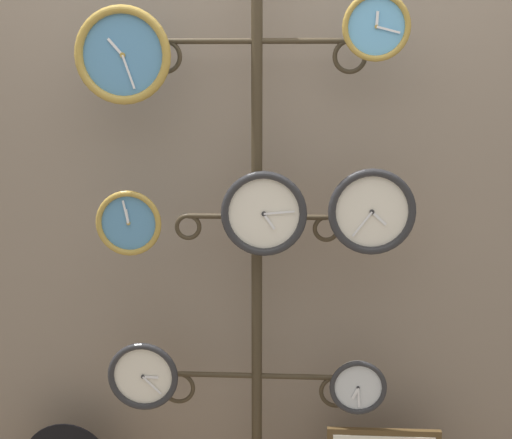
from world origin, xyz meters
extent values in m
cube|color=gray|center=(0.00, 0.57, 1.40)|extent=(4.40, 0.04, 2.80)
cylinder|color=#382D1E|center=(0.00, 0.41, 1.04)|extent=(0.04, 0.04, 2.04)
cylinder|color=#382D1E|center=(-0.16, 0.41, 1.81)|extent=(0.32, 0.02, 0.02)
torus|color=#382D1E|center=(-0.32, 0.41, 1.76)|extent=(0.12, 0.02, 0.12)
cylinder|color=#382D1E|center=(0.16, 0.41, 1.81)|extent=(0.32, 0.02, 0.02)
torus|color=#382D1E|center=(0.32, 0.41, 1.76)|extent=(0.12, 0.02, 0.12)
cylinder|color=#382D1E|center=(-0.12, 0.41, 1.20)|extent=(0.25, 0.02, 0.02)
torus|color=#382D1E|center=(-0.25, 0.41, 1.16)|extent=(0.10, 0.02, 0.10)
cylinder|color=#382D1E|center=(0.12, 0.41, 1.20)|extent=(0.25, 0.02, 0.02)
torus|color=#382D1E|center=(0.25, 0.41, 1.16)|extent=(0.10, 0.02, 0.10)
cylinder|color=#382D1E|center=(-0.15, 0.41, 0.59)|extent=(0.30, 0.02, 0.02)
torus|color=#382D1E|center=(-0.30, 0.41, 0.53)|extent=(0.13, 0.02, 0.13)
cylinder|color=#382D1E|center=(0.15, 0.41, 0.59)|extent=(0.30, 0.02, 0.02)
torus|color=#382D1E|center=(0.30, 0.41, 0.53)|extent=(0.13, 0.02, 0.13)
cylinder|color=#4C84B2|center=(-0.44, 0.33, 1.76)|extent=(0.30, 0.02, 0.30)
torus|color=#A58438|center=(-0.44, 0.31, 1.76)|extent=(0.33, 0.03, 0.33)
cylinder|color=#A58438|center=(-0.44, 0.31, 1.76)|extent=(0.02, 0.01, 0.02)
cube|color=silver|center=(-0.46, 0.31, 1.79)|extent=(0.05, 0.00, 0.06)
cube|color=silver|center=(-0.42, 0.31, 1.71)|extent=(0.04, 0.00, 0.11)
cylinder|color=#60A8DB|center=(0.39, 0.33, 1.85)|extent=(0.20, 0.02, 0.20)
torus|color=#A58438|center=(0.39, 0.32, 1.85)|extent=(0.22, 0.02, 0.22)
cylinder|color=#A58438|center=(0.39, 0.32, 1.85)|extent=(0.01, 0.01, 0.01)
cube|color=silver|center=(0.39, 0.32, 1.88)|extent=(0.01, 0.00, 0.05)
cube|color=silver|center=(0.43, 0.32, 1.84)|extent=(0.08, 0.00, 0.03)
cylinder|color=#4C84B2|center=(-0.44, 0.31, 1.20)|extent=(0.21, 0.02, 0.21)
torus|color=#A58438|center=(-0.44, 0.30, 1.20)|extent=(0.23, 0.02, 0.23)
cylinder|color=#A58438|center=(-0.44, 0.30, 1.20)|extent=(0.01, 0.01, 0.01)
cube|color=silver|center=(-0.44, 0.30, 1.22)|extent=(0.02, 0.00, 0.05)
cube|color=silver|center=(-0.45, 0.29, 1.24)|extent=(0.02, 0.00, 0.08)
cylinder|color=silver|center=(0.03, 0.33, 1.23)|extent=(0.27, 0.02, 0.27)
torus|color=#262628|center=(0.03, 0.31, 1.23)|extent=(0.30, 0.03, 0.30)
cylinder|color=#262628|center=(0.03, 0.32, 1.23)|extent=(0.02, 0.01, 0.02)
cube|color=silver|center=(0.05, 0.31, 1.20)|extent=(0.04, 0.00, 0.06)
cube|color=silver|center=(0.08, 0.31, 1.24)|extent=(0.11, 0.00, 0.02)
cylinder|color=silver|center=(0.40, 0.34, 1.24)|extent=(0.27, 0.02, 0.27)
torus|color=#262628|center=(0.40, 0.32, 1.24)|extent=(0.30, 0.03, 0.30)
cylinder|color=#262628|center=(0.40, 0.32, 1.24)|extent=(0.02, 0.01, 0.02)
cube|color=silver|center=(0.42, 0.32, 1.22)|extent=(0.05, 0.00, 0.05)
cube|color=silver|center=(0.37, 0.32, 1.20)|extent=(0.07, 0.00, 0.09)
cylinder|color=silver|center=(-0.41, 0.33, 0.62)|extent=(0.24, 0.02, 0.24)
torus|color=#262628|center=(-0.41, 0.32, 0.62)|extent=(0.26, 0.02, 0.26)
cylinder|color=#262628|center=(-0.41, 0.32, 0.62)|extent=(0.01, 0.01, 0.01)
cube|color=silver|center=(-0.38, 0.32, 0.62)|extent=(0.06, 0.00, 0.01)
cube|color=silver|center=(-0.38, 0.31, 0.59)|extent=(0.07, 0.00, 0.07)
cylinder|color=silver|center=(0.37, 0.32, 0.60)|extent=(0.19, 0.02, 0.19)
torus|color=#262628|center=(0.37, 0.30, 0.60)|extent=(0.21, 0.02, 0.21)
cylinder|color=#262628|center=(0.37, 0.30, 0.60)|extent=(0.01, 0.01, 0.01)
cube|color=silver|center=(0.36, 0.30, 0.58)|extent=(0.03, 0.00, 0.04)
cube|color=silver|center=(0.37, 0.30, 0.57)|extent=(0.01, 0.00, 0.07)
camera|label=1|loc=(0.14, -2.08, 1.72)|focal=50.00mm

